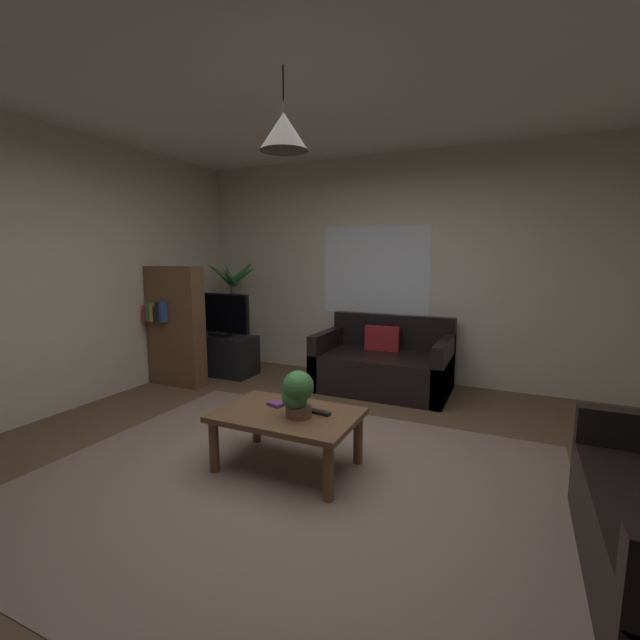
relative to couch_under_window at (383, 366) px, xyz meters
The scene contains 17 objects.
floor 2.11m from the couch_under_window, 89.13° to the right, with size 5.35×5.20×0.02m, color brown.
rug 2.31m from the couch_under_window, 89.21° to the right, with size 3.48×2.86×0.01m, color gray.
wall_back 1.21m from the couch_under_window, 86.63° to the left, with size 5.47×0.06×2.71m, color beige.
wall_left 3.56m from the couch_under_window, 141.98° to the right, with size 0.06×5.20×2.71m, color beige.
ceiling 3.22m from the couch_under_window, 89.13° to the right, with size 5.35×5.20×0.02m, color white.
window_pane 1.21m from the couch_under_window, 118.84° to the left, with size 1.36×0.01×1.09m, color white.
couch_under_window is the anchor object (origin of this frame).
coffee_table 2.08m from the couch_under_window, 92.60° to the right, with size 1.00×0.66×0.42m.
book_on_table_0 2.00m from the couch_under_window, 96.80° to the right, with size 0.12×0.10×0.03m, color #72387F.
remote_on_table_0 2.02m from the couch_under_window, 86.32° to the right, with size 0.05×0.16×0.02m, color black.
remote_on_table_1 2.07m from the couch_under_window, 89.58° to the right, with size 0.05×0.16×0.02m, color black.
potted_plant_on_table 2.15m from the couch_under_window, 89.62° to the right, with size 0.22×0.22×0.33m.
tv_stand 2.11m from the couch_under_window, behind, with size 0.90×0.44×0.50m, color black.
tv 2.17m from the couch_under_window, behind, with size 0.89×0.16×0.55m.
potted_palm_corner 2.22m from the couch_under_window, behind, with size 0.74×0.89×1.52m.
bookshelf_corner 2.47m from the couch_under_window, 159.79° to the right, with size 0.70×0.31×1.40m.
pendant_lamp 2.91m from the couch_under_window, 92.60° to the right, with size 0.32×0.32×0.52m.
Camera 1 is at (1.31, -2.54, 1.52)m, focal length 24.07 mm.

